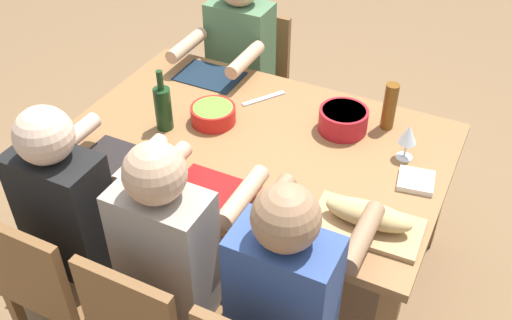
{
  "coord_description": "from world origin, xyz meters",
  "views": [
    {
      "loc": [
        -0.91,
        1.84,
        2.28
      ],
      "look_at": [
        0.0,
        0.0,
        0.63
      ],
      "focal_mm": 41.16,
      "sensor_mm": 36.0,
      "label": 1
    }
  ],
  "objects_px": {
    "serving_bowl_salad": "(213,113)",
    "beer_bottle": "(390,106)",
    "napkin_stack": "(416,181)",
    "wine_glass": "(408,136)",
    "dining_table": "(256,155)",
    "wine_bottle": "(163,107)",
    "chair_far_right": "(54,281)",
    "diner_far_right": "(75,212)",
    "diner_far_left": "(287,295)",
    "bread_loaf": "(368,214)",
    "diner_far_center": "(173,250)",
    "serving_bowl_pasta": "(343,119)",
    "chair_near_right": "(252,77)",
    "diner_near_right": "(237,58)",
    "cutting_board": "(367,225)"
  },
  "relations": [
    {
      "from": "serving_bowl_salad",
      "to": "beer_bottle",
      "type": "relative_size",
      "value": 0.93
    },
    {
      "from": "napkin_stack",
      "to": "beer_bottle",
      "type": "bearing_deg",
      "value": -56.36
    },
    {
      "from": "beer_bottle",
      "to": "wine_glass",
      "type": "relative_size",
      "value": 1.33
    },
    {
      "from": "dining_table",
      "to": "wine_bottle",
      "type": "relative_size",
      "value": 5.67
    },
    {
      "from": "chair_far_right",
      "to": "serving_bowl_salad",
      "type": "xyz_separation_m",
      "value": [
        -0.22,
        -0.9,
        0.3
      ]
    },
    {
      "from": "diner_far_right",
      "to": "dining_table",
      "type": "bearing_deg",
      "value": -123.71
    },
    {
      "from": "diner_far_left",
      "to": "bread_loaf",
      "type": "height_order",
      "value": "diner_far_left"
    },
    {
      "from": "beer_bottle",
      "to": "napkin_stack",
      "type": "relative_size",
      "value": 1.57
    },
    {
      "from": "wine_glass",
      "to": "serving_bowl_salad",
      "type": "bearing_deg",
      "value": 8.38
    },
    {
      "from": "beer_bottle",
      "to": "diner_far_center",
      "type": "bearing_deg",
      "value": 64.93
    },
    {
      "from": "serving_bowl_pasta",
      "to": "bread_loaf",
      "type": "bearing_deg",
      "value": 118.08
    },
    {
      "from": "beer_bottle",
      "to": "diner_far_left",
      "type": "bearing_deg",
      "value": 88.34
    },
    {
      "from": "serving_bowl_pasta",
      "to": "bread_loaf",
      "type": "relative_size",
      "value": 0.68
    },
    {
      "from": "wine_bottle",
      "to": "serving_bowl_salad",
      "type": "bearing_deg",
      "value": -142.09
    },
    {
      "from": "serving_bowl_pasta",
      "to": "bread_loaf",
      "type": "distance_m",
      "value": 0.61
    },
    {
      "from": "wine_bottle",
      "to": "bread_loaf",
      "type": "bearing_deg",
      "value": 168.54
    },
    {
      "from": "dining_table",
      "to": "chair_far_right",
      "type": "distance_m",
      "value": 0.99
    },
    {
      "from": "dining_table",
      "to": "serving_bowl_pasta",
      "type": "bearing_deg",
      "value": -142.13
    },
    {
      "from": "bread_loaf",
      "to": "wine_bottle",
      "type": "relative_size",
      "value": 1.1
    },
    {
      "from": "dining_table",
      "to": "chair_far_right",
      "type": "relative_size",
      "value": 1.93
    },
    {
      "from": "chair_near_right",
      "to": "napkin_stack",
      "type": "distance_m",
      "value": 1.45
    },
    {
      "from": "beer_bottle",
      "to": "serving_bowl_pasta",
      "type": "bearing_deg",
      "value": 32.94
    },
    {
      "from": "diner_near_right",
      "to": "wine_glass",
      "type": "bearing_deg",
      "value": 154.38
    },
    {
      "from": "diner_far_left",
      "to": "diner_far_right",
      "type": "relative_size",
      "value": 1.0
    },
    {
      "from": "chair_far_right",
      "to": "bread_loaf",
      "type": "height_order",
      "value": "same"
    },
    {
      "from": "chair_far_right",
      "to": "diner_far_right",
      "type": "xyz_separation_m",
      "value": [
        0.0,
        -0.18,
        0.21
      ]
    },
    {
      "from": "diner_far_right",
      "to": "bread_loaf",
      "type": "xyz_separation_m",
      "value": [
        -1.05,
        -0.38,
        0.11
      ]
    },
    {
      "from": "serving_bowl_salad",
      "to": "cutting_board",
      "type": "bearing_deg",
      "value": 157.91
    },
    {
      "from": "chair_near_right",
      "to": "diner_far_left",
      "type": "bearing_deg",
      "value": 120.43
    },
    {
      "from": "dining_table",
      "to": "serving_bowl_pasta",
      "type": "relative_size",
      "value": 7.53
    },
    {
      "from": "diner_far_left",
      "to": "chair_near_right",
      "type": "height_order",
      "value": "diner_far_left"
    },
    {
      "from": "chair_near_right",
      "to": "diner_near_right",
      "type": "relative_size",
      "value": 0.71
    },
    {
      "from": "diner_far_left",
      "to": "wine_glass",
      "type": "bearing_deg",
      "value": -100.8
    },
    {
      "from": "chair_far_right",
      "to": "wine_bottle",
      "type": "distance_m",
      "value": 0.85
    },
    {
      "from": "chair_near_right",
      "to": "serving_bowl_pasta",
      "type": "bearing_deg",
      "value": 140.94
    },
    {
      "from": "serving_bowl_pasta",
      "to": "diner_near_right",
      "type": "bearing_deg",
      "value": -29.72
    },
    {
      "from": "chair_near_right",
      "to": "serving_bowl_salad",
      "type": "relative_size",
      "value": 4.15
    },
    {
      "from": "diner_near_right",
      "to": "cutting_board",
      "type": "bearing_deg",
      "value": 137.14
    },
    {
      "from": "diner_far_center",
      "to": "diner_near_right",
      "type": "distance_m",
      "value": 1.43
    },
    {
      "from": "diner_far_center",
      "to": "wine_bottle",
      "type": "relative_size",
      "value": 4.14
    },
    {
      "from": "chair_far_right",
      "to": "dining_table",
      "type": "bearing_deg",
      "value": -117.69
    },
    {
      "from": "dining_table",
      "to": "diner_far_left",
      "type": "xyz_separation_m",
      "value": [
        -0.45,
        0.68,
        0.04
      ]
    },
    {
      "from": "serving_bowl_salad",
      "to": "serving_bowl_pasta",
      "type": "bearing_deg",
      "value": -159.94
    },
    {
      "from": "diner_far_right",
      "to": "beer_bottle",
      "type": "bearing_deg",
      "value": -132.19
    },
    {
      "from": "chair_far_right",
      "to": "diner_far_center",
      "type": "relative_size",
      "value": 0.71
    },
    {
      "from": "chair_far_right",
      "to": "serving_bowl_salad",
      "type": "relative_size",
      "value": 4.15
    },
    {
      "from": "chair_near_right",
      "to": "wine_glass",
      "type": "xyz_separation_m",
      "value": [
        -1.07,
        0.69,
        0.37
      ]
    },
    {
      "from": "diner_far_right",
      "to": "diner_far_left",
      "type": "bearing_deg",
      "value": 180.0
    },
    {
      "from": "bread_loaf",
      "to": "wine_glass",
      "type": "height_order",
      "value": "wine_glass"
    },
    {
      "from": "diner_far_center",
      "to": "serving_bowl_pasta",
      "type": "height_order",
      "value": "diner_far_center"
    }
  ]
}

